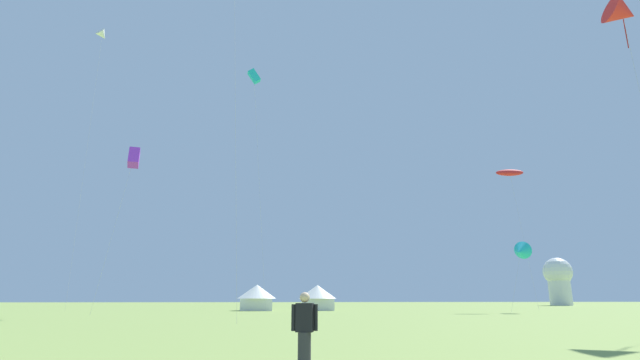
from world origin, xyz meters
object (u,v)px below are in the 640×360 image
Objects in this scene: kite_red_delta at (622,13)px; kite_red_parafoil at (510,173)px; kite_cyan_box at (254,77)px; festival_tent_left at (317,296)px; person_spectator at (304,335)px; kite_purple_box at (134,158)px; kite_cyan_delta at (520,251)px; kite_white_delta at (102,35)px; festival_tent_center at (257,296)px; observatory_dome at (558,279)px.

kite_red_parafoil is at bearing 74.72° from kite_red_delta.
festival_tent_left is at bearing 49.07° from kite_cyan_box.
kite_red_parafoil is 0.88× the size of kite_red_delta.
person_spectator is (-31.63, -48.19, -17.45)m from kite_red_parafoil.
kite_cyan_delta is at bearing 3.12° from kite_purple_box.
kite_purple_box is 0.81× the size of kite_red_delta.
person_spectator is at bearing -63.87° from kite_white_delta.
kite_cyan_box reaches higher than person_spectator.
festival_tent_left is at bearing 83.95° from person_spectator.
kite_white_delta is 62.62m from kite_cyan_delta.
festival_tent_center reaches higher than person_spectator.
observatory_dome is at bearing 54.80° from person_spectator.
festival_tent_center is (22.84, 3.06, -35.84)m from kite_white_delta.
kite_red_parafoil is at bearing -13.72° from festival_tent_left.
kite_red_delta reaches higher than kite_purple_box.
kite_red_parafoil is 1.76× the size of observatory_dome.
kite_cyan_box is 1.56× the size of kite_red_parafoil.
kite_purple_box is 3.40× the size of festival_tent_left.
observatory_dome is at bearing 54.03° from kite_cyan_delta.
kite_red_parafoil is (34.99, 4.23, -10.38)m from kite_cyan_box.
kite_red_parafoil reaches higher than kite_cyan_delta.
kite_cyan_delta is 4.71× the size of person_spectator.
kite_cyan_delta is at bearing 55.77° from person_spectator.
kite_red_delta is at bearing -102.38° from kite_cyan_delta.
festival_tent_center is 8.17m from festival_tent_left.
kite_cyan_box is 17.17× the size of person_spectator.
kite_red_delta is 4.18× the size of festival_tent_center.
observatory_dome is at bearing 52.85° from kite_red_parafoil.
kite_purple_box is (-12.26, -4.54, -12.43)m from kite_cyan_box.
kite_white_delta reaches higher than kite_cyan_box.
kite_white_delta is 2.04× the size of kite_red_parafoil.
kite_red_delta is (25.96, -28.82, -8.26)m from kite_cyan_box.
observatory_dome is (34.33, 45.31, -12.29)m from kite_red_parafoil.
festival_tent_center reaches higher than festival_tent_left.
person_spectator is 54.57m from festival_tent_center.
kite_cyan_box is at bearing 176.16° from kite_cyan_delta.
kite_cyan_delta is at bearing -29.21° from festival_tent_left.
kite_white_delta is 7.47× the size of festival_tent_center.
person_spectator is at bearing -68.39° from kite_purple_box.
observatory_dome is (91.19, 42.06, -31.70)m from kite_white_delta.
person_spectator is 0.33× the size of festival_tent_center.
kite_white_delta reaches higher than kite_cyan_delta.
festival_tent_center is at bearing 157.65° from kite_cyan_delta.
kite_cyan_box is at bearing -173.10° from kite_red_parafoil.
kite_red_delta reaches higher than observatory_dome.
kite_red_delta reaches higher than kite_red_parafoil.
festival_tent_center is 0.48× the size of observatory_dome.
kite_red_parafoil is 3.67× the size of festival_tent_center.
kite_red_parafoil is 38.31m from festival_tent_center.
person_spectator is (-28.45, -41.82, -6.10)m from kite_cyan_delta.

